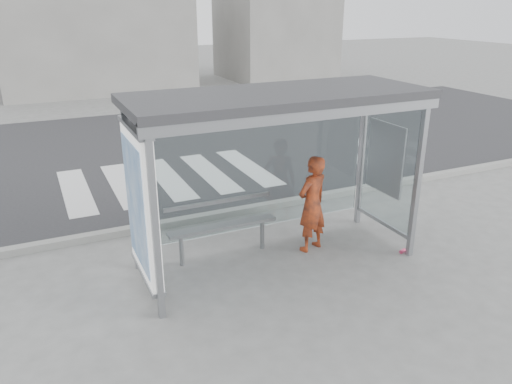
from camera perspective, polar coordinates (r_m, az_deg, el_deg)
ground at (r=7.82m, az=2.40°, el=-7.87°), size 80.00×80.00×0.00m
road at (r=13.98m, az=-10.79°, el=4.93°), size 30.00×10.00×0.01m
curb at (r=9.40m, az=-3.00°, el=-2.34°), size 30.00×0.18×0.12m
crosswalk at (r=11.55m, az=-10.05°, el=1.56°), size 4.55×3.00×0.00m
bus_shelter at (r=6.98m, az=-0.32°, el=6.14°), size 4.25×1.65×2.62m
building_center at (r=24.33m, az=-18.06°, el=16.96°), size 8.00×5.00×5.00m
building_right at (r=26.98m, az=2.18°, el=20.33°), size 5.00×5.00×7.00m
person at (r=7.90m, az=6.43°, el=-1.37°), size 0.66×0.53×1.57m
bench at (r=7.75m, az=-3.89°, el=-3.79°), size 1.74×0.30×0.90m
soda_can at (r=8.38m, az=16.41°, el=-6.49°), size 0.12×0.09×0.06m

